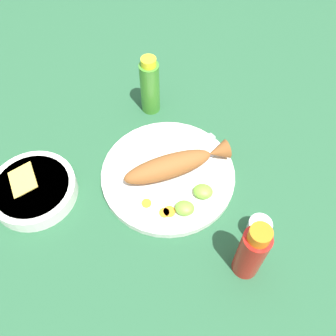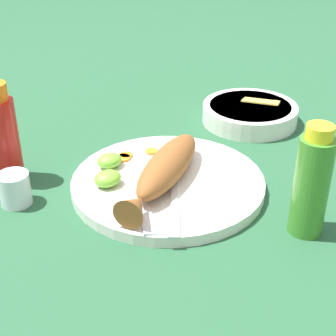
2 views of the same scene
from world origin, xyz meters
name	(u,v)px [view 1 (image 1 of 2)]	position (x,y,z in m)	size (l,w,h in m)	color
ground_plane	(168,177)	(0.00, 0.00, 0.00)	(4.00, 4.00, 0.00)	#235133
main_plate	(168,175)	(0.00, 0.00, 0.01)	(0.31, 0.31, 0.02)	silver
fried_fish	(175,164)	(-0.01, -0.01, 0.04)	(0.25, 0.17, 0.05)	brown
fork_near	(190,152)	(-0.04, -0.07, 0.02)	(0.13, 0.15, 0.00)	silver
fork_far	(201,165)	(-0.07, -0.03, 0.02)	(0.10, 0.17, 0.00)	silver
carrot_slice_near	(146,203)	(0.03, 0.09, 0.02)	(0.02, 0.02, 0.00)	orange
carrot_slice_mid	(164,213)	(-0.01, 0.11, 0.02)	(0.02, 0.02, 0.00)	orange
carrot_slice_far	(169,212)	(-0.02, 0.10, 0.02)	(0.03, 0.03, 0.00)	orange
lime_wedge_main	(185,208)	(-0.05, 0.09, 0.03)	(0.04, 0.04, 0.02)	#6BB233
lime_wedge_side	(203,191)	(-0.09, 0.04, 0.03)	(0.04, 0.04, 0.02)	#6BB233
hot_sauce_bottle_red	(252,252)	(-0.19, 0.19, 0.08)	(0.05, 0.05, 0.17)	#B21914
hot_sauce_bottle_green	(150,86)	(0.08, -0.21, 0.08)	(0.05, 0.05, 0.17)	#3D8428
salt_cup	(258,230)	(-0.21, 0.11, 0.02)	(0.05, 0.05, 0.05)	silver
guacamole_bowl	(33,189)	(0.29, 0.10, 0.02)	(0.19, 0.19, 0.05)	white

